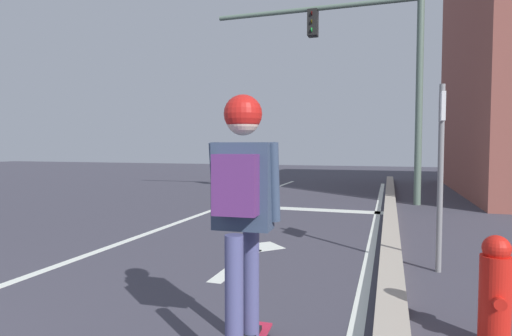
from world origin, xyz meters
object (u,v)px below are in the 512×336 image
traffic_signal_mast (367,56)px  fire_hydrant (495,292)px  street_sign_post (441,149)px  skater (242,191)px

traffic_signal_mast → fire_hydrant: (1.24, -7.20, -3.15)m
traffic_signal_mast → street_sign_post: size_ratio=2.49×
skater → fire_hydrant: size_ratio=2.08×
skater → street_sign_post: size_ratio=0.79×
fire_hydrant → street_sign_post: bearing=95.6°
traffic_signal_mast → street_sign_post: 6.00m
traffic_signal_mast → fire_hydrant: traffic_signal_mast is taller
traffic_signal_mast → street_sign_post: traffic_signal_mast is taller
traffic_signal_mast → street_sign_post: bearing=-79.0°
street_sign_post → skater: bearing=-119.5°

